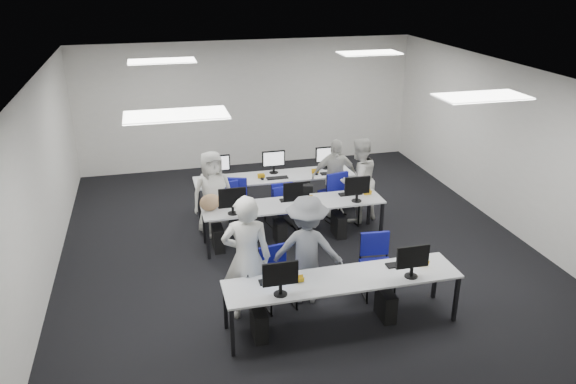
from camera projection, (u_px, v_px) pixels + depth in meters
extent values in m
plane|color=black|center=(296.00, 245.00, 9.90)|extent=(9.00, 9.00, 0.00)
plane|color=white|center=(297.00, 75.00, 8.77)|extent=(9.00, 9.00, 0.00)
cube|color=silver|center=(248.00, 104.00, 13.38)|extent=(8.00, 0.02, 3.00)
cube|color=silver|center=(420.00, 320.00, 5.30)|extent=(8.00, 0.02, 3.00)
cube|color=silver|center=(40.00, 187.00, 8.43)|extent=(0.02, 9.00, 3.00)
cube|color=silver|center=(508.00, 148.00, 10.24)|extent=(0.02, 9.00, 3.00)
cube|color=white|center=(176.00, 115.00, 6.53)|extent=(1.20, 0.60, 0.02)
cube|color=white|center=(482.00, 96.00, 7.43)|extent=(1.20, 0.60, 0.02)
cube|color=white|center=(162.00, 61.00, 10.12)|extent=(1.20, 0.60, 0.02)
cube|color=white|center=(369.00, 53.00, 11.02)|extent=(1.20, 0.60, 0.02)
cube|color=silver|center=(343.00, 279.00, 7.48)|extent=(3.20, 0.70, 0.03)
cube|color=black|center=(232.00, 332.00, 7.00)|extent=(0.05, 0.05, 0.70)
cube|color=black|center=(225.00, 306.00, 7.54)|extent=(0.05, 0.05, 0.70)
cube|color=black|center=(456.00, 299.00, 7.70)|extent=(0.05, 0.05, 0.70)
cube|color=black|center=(435.00, 277.00, 8.24)|extent=(0.05, 0.05, 0.70)
cube|color=silver|center=(294.00, 204.00, 9.81)|extent=(3.20, 0.70, 0.03)
cube|color=black|center=(208.00, 240.00, 9.33)|extent=(0.05, 0.05, 0.70)
cube|color=black|center=(204.00, 225.00, 9.87)|extent=(0.05, 0.05, 0.70)
cube|color=black|center=(382.00, 221.00, 10.03)|extent=(0.05, 0.05, 0.70)
cube|color=black|center=(369.00, 208.00, 10.57)|extent=(0.05, 0.05, 0.70)
cube|color=silver|center=(276.00, 177.00, 11.07)|extent=(3.20, 0.70, 0.03)
cube|color=black|center=(200.00, 207.00, 10.59)|extent=(0.05, 0.05, 0.70)
cube|color=black|center=(196.00, 195.00, 11.13)|extent=(0.05, 0.05, 0.70)
cube|color=black|center=(354.00, 192.00, 11.29)|extent=(0.05, 0.05, 0.70)
cube|color=black|center=(344.00, 182.00, 11.83)|extent=(0.05, 0.05, 0.70)
cube|color=#0E44B8|center=(280.00, 274.00, 7.00)|extent=(0.46, 0.04, 0.32)
cube|color=black|center=(275.00, 281.00, 7.39)|extent=(0.42, 0.14, 0.02)
ellipsoid|color=black|center=(297.00, 277.00, 7.46)|extent=(0.07, 0.10, 0.04)
cube|color=black|center=(259.00, 323.00, 7.41)|extent=(0.18, 0.40, 0.42)
cube|color=white|center=(413.00, 257.00, 7.40)|extent=(0.46, 0.04, 0.32)
cube|color=black|center=(401.00, 264.00, 7.80)|extent=(0.42, 0.14, 0.02)
ellipsoid|color=black|center=(421.00, 261.00, 7.86)|extent=(0.07, 0.10, 0.04)
cube|color=black|center=(386.00, 305.00, 7.82)|extent=(0.18, 0.40, 0.42)
cube|color=white|center=(232.00, 197.00, 9.28)|extent=(0.46, 0.04, 0.32)
cube|color=black|center=(230.00, 206.00, 9.68)|extent=(0.42, 0.14, 0.02)
ellipsoid|color=black|center=(247.00, 204.00, 9.75)|extent=(0.07, 0.10, 0.04)
cube|color=black|center=(218.00, 238.00, 9.70)|extent=(0.18, 0.40, 0.42)
cube|color=white|center=(296.00, 191.00, 9.53)|extent=(0.46, 0.04, 0.32)
cube|color=black|center=(292.00, 200.00, 9.93)|extent=(0.42, 0.14, 0.02)
ellipsoid|color=black|center=(308.00, 198.00, 9.99)|extent=(0.07, 0.10, 0.04)
cube|color=black|center=(280.00, 231.00, 9.95)|extent=(0.18, 0.40, 0.42)
cube|color=white|center=(357.00, 185.00, 9.78)|extent=(0.46, 0.04, 0.32)
cube|color=black|center=(350.00, 194.00, 10.18)|extent=(0.42, 0.14, 0.02)
ellipsoid|color=black|center=(366.00, 192.00, 10.24)|extent=(0.07, 0.10, 0.04)
cube|color=black|center=(339.00, 225.00, 10.20)|extent=(0.18, 0.40, 0.42)
cube|color=white|center=(218.00, 163.00, 10.86)|extent=(0.46, 0.04, 0.32)
cube|color=black|center=(221.00, 183.00, 10.69)|extent=(0.42, 0.14, 0.02)
ellipsoid|color=black|center=(205.00, 184.00, 10.62)|extent=(0.07, 0.10, 0.04)
cube|color=black|center=(234.00, 204.00, 11.07)|extent=(0.18, 0.40, 0.42)
cube|color=white|center=(274.00, 159.00, 11.11)|extent=(0.46, 0.04, 0.32)
cube|color=black|center=(277.00, 178.00, 10.93)|extent=(0.42, 0.14, 0.02)
ellipsoid|color=black|center=(262.00, 179.00, 10.86)|extent=(0.07, 0.10, 0.04)
cube|color=black|center=(288.00, 199.00, 11.32)|extent=(0.18, 0.40, 0.42)
cube|color=white|center=(326.00, 154.00, 11.36)|extent=(0.46, 0.04, 0.32)
cube|color=black|center=(331.00, 173.00, 11.18)|extent=(0.42, 0.14, 0.02)
ellipsoid|color=black|center=(317.00, 174.00, 11.11)|extent=(0.07, 0.10, 0.04)
cube|color=black|center=(340.00, 194.00, 11.57)|extent=(0.18, 0.40, 0.42)
cube|color=navy|center=(278.00, 278.00, 8.00)|extent=(0.50, 0.48, 0.06)
cube|color=navy|center=(273.00, 257.00, 8.07)|extent=(0.41, 0.12, 0.35)
cube|color=navy|center=(378.00, 266.00, 8.28)|extent=(0.50, 0.48, 0.06)
cube|color=navy|center=(375.00, 243.00, 8.36)|extent=(0.44, 0.09, 0.37)
cube|color=navy|center=(233.00, 206.00, 10.28)|extent=(0.59, 0.58, 0.06)
cube|color=navy|center=(235.00, 188.00, 10.37)|extent=(0.45, 0.19, 0.39)
cube|color=navy|center=(285.00, 208.00, 10.29)|extent=(0.45, 0.44, 0.06)
cube|color=navy|center=(282.00, 192.00, 10.37)|extent=(0.41, 0.08, 0.35)
cube|color=navy|center=(343.00, 200.00, 10.54)|extent=(0.56, 0.54, 0.06)
cube|color=navy|center=(337.00, 183.00, 10.61)|extent=(0.45, 0.15, 0.39)
cube|color=navy|center=(223.00, 201.00, 10.51)|extent=(0.56, 0.55, 0.06)
cube|color=navy|center=(227.00, 192.00, 10.23)|extent=(0.44, 0.17, 0.38)
cube|color=navy|center=(278.00, 204.00, 10.56)|extent=(0.47, 0.46, 0.06)
cube|color=navy|center=(282.00, 195.00, 10.31)|extent=(0.39, 0.12, 0.33)
cube|color=navy|center=(332.00, 193.00, 11.01)|extent=(0.52, 0.51, 0.06)
cube|color=navy|center=(338.00, 184.00, 10.77)|extent=(0.40, 0.17, 0.34)
ellipsoid|color=tan|center=(210.00, 202.00, 9.47)|extent=(0.40, 0.30, 0.30)
imported|color=#B8B7AD|center=(247.00, 258.00, 7.59)|extent=(0.74, 0.55, 1.84)
imported|color=#B8B7AD|center=(358.00, 180.00, 10.58)|extent=(0.96, 0.85, 1.65)
imported|color=#B8B7AD|center=(213.00, 193.00, 10.08)|extent=(0.85, 0.64, 1.57)
imported|color=#B8B7AD|center=(335.00, 177.00, 10.88)|extent=(0.95, 0.51, 1.54)
imported|color=gray|center=(307.00, 250.00, 8.02)|extent=(1.19, 0.90, 1.64)
cube|color=black|center=(308.00, 188.00, 7.86)|extent=(0.19, 0.21, 0.10)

